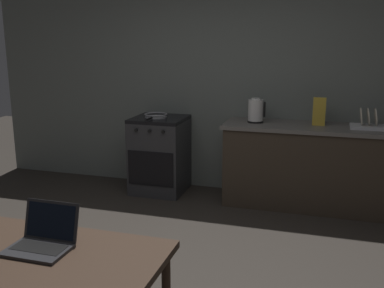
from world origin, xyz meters
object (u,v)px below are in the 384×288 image
object	(u,v)px
dish_rack	(368,124)
stove_oven	(160,155)
frying_pan	(156,115)
laptop	(42,240)
electric_kettle	(256,111)
dining_table	(44,272)
cereal_box	(319,112)

from	to	relation	value
dish_rack	stove_oven	bearing A→B (deg)	-179.94
dish_rack	frying_pan	bearing A→B (deg)	-179.31
laptop	electric_kettle	bearing A→B (deg)	72.52
frying_pan	dish_rack	world-z (taller)	dish_rack
frying_pan	dining_table	bearing A→B (deg)	-79.34
dining_table	dish_rack	xyz separation A→B (m)	(1.73, 3.05, 0.30)
stove_oven	frying_pan	distance (m)	0.47
stove_oven	dish_rack	world-z (taller)	dish_rack
cereal_box	dish_rack	world-z (taller)	cereal_box
stove_oven	electric_kettle	distance (m)	1.26
laptop	electric_kettle	distance (m)	3.04
stove_oven	cereal_box	distance (m)	1.88
stove_oven	frying_pan	world-z (taller)	frying_pan
electric_kettle	frying_pan	bearing A→B (deg)	-178.62
electric_kettle	cereal_box	distance (m)	0.66
dining_table	electric_kettle	world-z (taller)	electric_kettle
cereal_box	electric_kettle	bearing A→B (deg)	-178.27
laptop	cereal_box	size ratio (longest dim) A/B	1.09
cereal_box	dish_rack	distance (m)	0.50
dining_table	dish_rack	size ratio (longest dim) A/B	3.49
stove_oven	electric_kettle	xyz separation A→B (m)	(1.12, 0.00, 0.57)
laptop	dining_table	bearing A→B (deg)	-59.09
stove_oven	frying_pan	size ratio (longest dim) A/B	2.03
dining_table	frying_pan	bearing A→B (deg)	100.66
electric_kettle	stove_oven	bearing A→B (deg)	-179.87
stove_oven	electric_kettle	bearing A→B (deg)	0.13
laptop	dish_rack	bearing A→B (deg)	53.63
stove_oven	cereal_box	xyz separation A→B (m)	(1.78, 0.02, 0.59)
stove_oven	electric_kettle	world-z (taller)	electric_kettle
frying_pan	cereal_box	world-z (taller)	cereal_box
laptop	electric_kettle	size ratio (longest dim) A/B	1.20
stove_oven	electric_kettle	size ratio (longest dim) A/B	3.36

